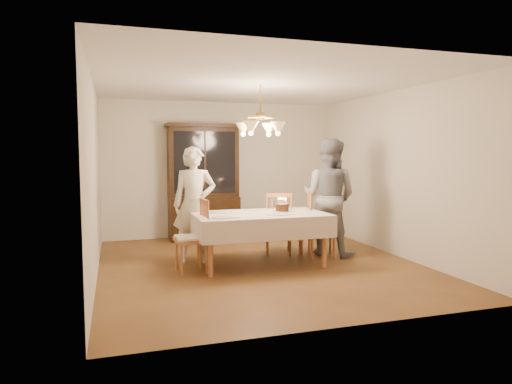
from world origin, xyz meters
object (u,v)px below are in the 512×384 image
object	(u,v)px
elderly_woman	(194,205)
dining_table	(260,218)
chair_far_side	(278,227)
birthday_cake	(282,208)
china_hutch	(204,184)

from	to	relation	value
elderly_woman	dining_table	bearing A→B (deg)	-18.14
chair_far_side	elderly_woman	bearing A→B (deg)	-175.19
dining_table	birthday_cake	world-z (taller)	birthday_cake
china_hutch	chair_far_side	size ratio (longest dim) A/B	2.16
dining_table	elderly_woman	size ratio (longest dim) A/B	1.10
dining_table	china_hutch	distance (m)	2.32
chair_far_side	elderly_woman	world-z (taller)	elderly_woman
china_hutch	birthday_cake	bearing A→B (deg)	-71.04
dining_table	chair_far_side	size ratio (longest dim) A/B	1.90
chair_far_side	elderly_woman	size ratio (longest dim) A/B	0.58
dining_table	china_hutch	bearing A→B (deg)	99.99
dining_table	birthday_cake	distance (m)	0.39
chair_far_side	birthday_cake	world-z (taller)	chair_far_side
china_hutch	chair_far_side	xyz separation A→B (m)	(0.90, -1.67, -0.60)
chair_far_side	birthday_cake	size ratio (longest dim) A/B	3.33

